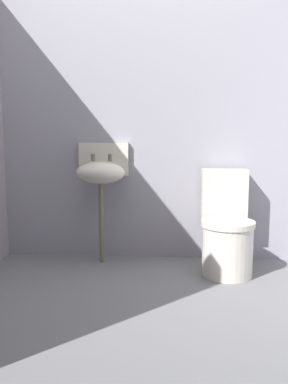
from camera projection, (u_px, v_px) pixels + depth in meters
name	position (u px, v px, depth m)	size (l,w,h in m)	color
ground_plane	(140.00, 323.00, 2.47)	(2.95, 2.82, 0.08)	slate
wall_back	(152.00, 130.00, 3.55)	(2.95, 0.10, 2.20)	#9896A0
toilet_near_wall	(226.00, 231.00, 3.22)	(0.40, 0.59, 0.78)	silver
sink	(101.00, 172.00, 3.42)	(0.42, 0.35, 0.99)	#69664F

